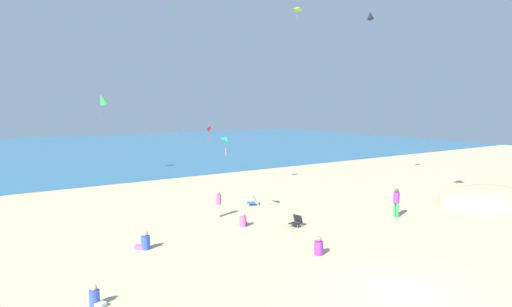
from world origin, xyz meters
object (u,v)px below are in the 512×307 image
person_0 (319,248)px  person_4 (145,242)px  person_1 (95,298)px  kite_black (370,16)px  person_7 (396,201)px  kite_teal (227,140)px  kite_green (102,99)px  beach_chair_mid_beach (296,221)px  person_2 (243,221)px  person_5 (219,202)px  kite_red (209,129)px  kite_lime (297,9)px  beach_chair_near_camera (253,201)px

person_0 → person_4: bearing=91.5°
person_1 → kite_black: size_ratio=0.39×
person_7 → kite_teal: 10.21m
kite_green → person_4: bearing=-99.6°
beach_chair_mid_beach → person_2: size_ratio=0.90×
person_2 → kite_teal: 4.54m
beach_chair_mid_beach → person_4: size_ratio=0.84×
beach_chair_mid_beach → person_1: 11.33m
person_2 → person_5: person_5 is taller
person_4 → kite_green: 22.51m
kite_red → kite_lime: bearing=-52.1°
person_1 → person_5: (8.37, 7.23, 0.61)m
kite_lime → kite_red: kite_lime is taller
beach_chair_near_camera → person_1: bearing=64.4°
beach_chair_mid_beach → person_0: bearing=50.0°
kite_lime → beach_chair_mid_beach: bearing=-128.9°
beach_chair_mid_beach → person_1: size_ratio=1.01×
beach_chair_mid_beach → kite_red: (4.53, 18.62, 3.84)m
kite_lime → person_4: bearing=-147.8°
beach_chair_near_camera → person_5: bearing=49.6°
person_1 → kite_lime: size_ratio=0.52×
person_1 → person_2: 9.81m
kite_green → kite_black: (15.83, -16.60, 6.21)m
person_7 → kite_lime: (3.77, 13.72, 13.61)m
person_4 → beach_chair_near_camera: bearing=-113.5°
beach_chair_mid_beach → person_5: person_5 is taller
person_2 → person_7: (8.22, -3.27, 0.67)m
person_4 → person_5: size_ratio=0.55×
person_4 → kite_red: bearing=-84.8°
kite_lime → kite_green: kite_lime is taller
kite_lime → person_2: bearing=-138.9°
person_5 → person_7: person_7 is taller
kite_green → kite_black: size_ratio=1.13×
kite_black → kite_red: kite_black is taller
person_4 → kite_green: kite_green is taller
beach_chair_near_camera → person_1: 14.33m
person_0 → kite_red: 23.60m
person_5 → kite_black: 18.75m
kite_teal → person_5: bearing=110.2°
person_5 → kite_green: bearing=120.1°
beach_chair_near_camera → person_0: person_0 is taller
kite_black → beach_chair_mid_beach: bearing=-154.2°
kite_black → person_0: bearing=-145.1°
beach_chair_mid_beach → kite_green: kite_green is taller
person_7 → kite_green: kite_green is taller
beach_chair_mid_beach → beach_chair_near_camera: (0.71, 5.20, -0.01)m
person_1 → person_4: bearing=110.4°
person_0 → person_5: person_5 is taller
person_4 → kite_black: 23.72m
beach_chair_mid_beach → kite_red: 19.55m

